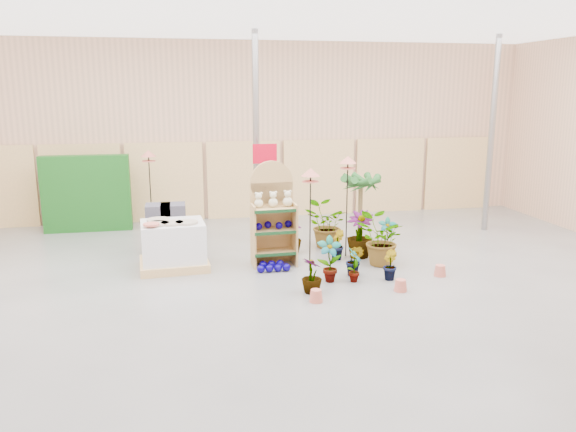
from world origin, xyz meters
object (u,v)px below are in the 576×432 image
pallet_stack (173,245)px  bird_table_front (311,176)px  display_shelf (272,217)px  potted_plant_2 (379,240)px

pallet_stack → bird_table_front: (2.47, -0.65, 1.33)m
display_shelf → bird_table_front: size_ratio=1.03×
display_shelf → pallet_stack: bearing=176.3°
potted_plant_2 → bird_table_front: bearing=-176.7°
bird_table_front → display_shelf: bearing=134.6°
pallet_stack → potted_plant_2: 3.89m
display_shelf → pallet_stack: display_shelf is taller
pallet_stack → bird_table_front: size_ratio=0.69×
bird_table_front → potted_plant_2: bearing=3.3°
display_shelf → bird_table_front: bearing=-47.7°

